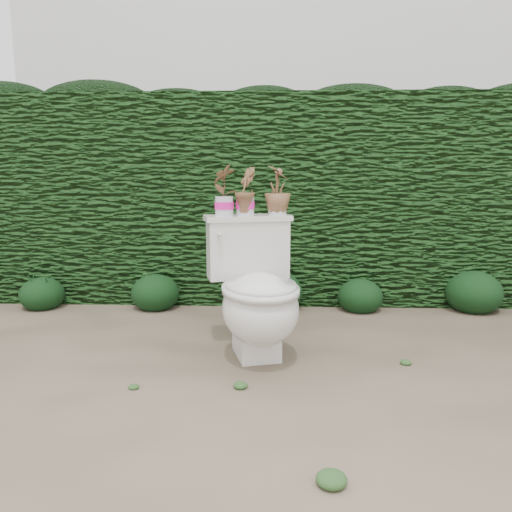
{
  "coord_description": "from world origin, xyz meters",
  "views": [
    {
      "loc": [
        0.09,
        -2.62,
        1.03
      ],
      "look_at": [
        -0.01,
        0.19,
        0.55
      ],
      "focal_mm": 35.0,
      "sensor_mm": 36.0,
      "label": 1
    }
  ],
  "objects_px": {
    "toilet": "(257,295)",
    "potted_plant_right": "(278,191)",
    "potted_plant_center": "(245,192)",
    "potted_plant_left": "(224,191)"
  },
  "relations": [
    {
      "from": "potted_plant_left",
      "to": "potted_plant_right",
      "type": "relative_size",
      "value": 1.02
    },
    {
      "from": "potted_plant_left",
      "to": "potted_plant_center",
      "type": "height_order",
      "value": "potted_plant_left"
    },
    {
      "from": "toilet",
      "to": "potted_plant_right",
      "type": "bearing_deg",
      "value": 53.11
    },
    {
      "from": "toilet",
      "to": "potted_plant_left",
      "type": "height_order",
      "value": "potted_plant_left"
    },
    {
      "from": "toilet",
      "to": "potted_plant_center",
      "type": "height_order",
      "value": "potted_plant_center"
    },
    {
      "from": "toilet",
      "to": "potted_plant_center",
      "type": "relative_size",
      "value": 2.94
    },
    {
      "from": "toilet",
      "to": "potted_plant_right",
      "type": "xyz_separation_m",
      "value": [
        0.11,
        0.28,
        0.56
      ]
    },
    {
      "from": "toilet",
      "to": "potted_plant_center",
      "type": "distance_m",
      "value": 0.6
    },
    {
      "from": "potted_plant_center",
      "to": "potted_plant_right",
      "type": "bearing_deg",
      "value": -72.68
    },
    {
      "from": "potted_plant_center",
      "to": "potted_plant_right",
      "type": "xyz_separation_m",
      "value": [
        0.19,
        0.05,
        0.0
      ]
    }
  ]
}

